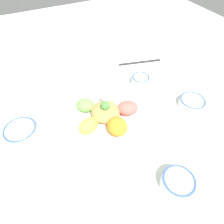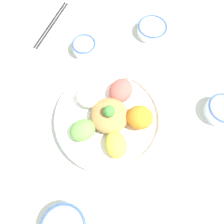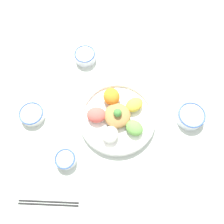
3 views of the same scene
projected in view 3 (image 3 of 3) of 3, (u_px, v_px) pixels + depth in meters
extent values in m
plane|color=silver|center=(126.00, 125.00, 0.91)|extent=(2.40, 2.40, 0.00)
cylinder|color=white|center=(117.00, 118.00, 0.91)|extent=(0.32, 0.32, 0.02)
torus|color=white|center=(117.00, 117.00, 0.90)|extent=(0.32, 0.32, 0.02)
ellipsoid|color=orange|center=(112.00, 96.00, 0.90)|extent=(0.08, 0.07, 0.06)
ellipsoid|color=#E55B51|center=(96.00, 115.00, 0.88)|extent=(0.08, 0.09, 0.05)
ellipsoid|color=white|center=(110.00, 135.00, 0.86)|extent=(0.09, 0.09, 0.04)
ellipsoid|color=#6BAD4C|center=(134.00, 128.00, 0.86)|extent=(0.09, 0.09, 0.04)
ellipsoid|color=yellow|center=(134.00, 105.00, 0.90)|extent=(0.08, 0.09, 0.04)
ellipsoid|color=#AD7F47|center=(117.00, 116.00, 0.88)|extent=(0.11, 0.11, 0.04)
sphere|color=#478E3D|center=(118.00, 113.00, 0.85)|extent=(0.03, 0.03, 0.03)
cylinder|color=white|center=(85.00, 56.00, 1.01)|extent=(0.10, 0.10, 0.04)
torus|color=#38569E|center=(85.00, 54.00, 0.99)|extent=(0.10, 0.10, 0.01)
cylinder|color=#DBB251|center=(85.00, 54.00, 0.99)|extent=(0.08, 0.08, 0.00)
cylinder|color=white|center=(190.00, 117.00, 0.91)|extent=(0.11, 0.11, 0.04)
torus|color=#38569E|center=(192.00, 115.00, 0.89)|extent=(0.11, 0.11, 0.01)
cylinder|color=maroon|center=(192.00, 115.00, 0.89)|extent=(0.09, 0.09, 0.00)
cylinder|color=white|center=(66.00, 159.00, 0.85)|extent=(0.08, 0.08, 0.04)
torus|color=#38569E|center=(65.00, 159.00, 0.83)|extent=(0.08, 0.08, 0.01)
cylinder|color=#DBB251|center=(65.00, 159.00, 0.83)|extent=(0.07, 0.07, 0.00)
cylinder|color=white|center=(32.00, 115.00, 0.91)|extent=(0.10, 0.10, 0.03)
torus|color=#38569E|center=(31.00, 113.00, 0.90)|extent=(0.10, 0.10, 0.01)
cylinder|color=white|center=(31.00, 114.00, 0.90)|extent=(0.08, 0.08, 0.00)
cylinder|color=black|center=(48.00, 205.00, 0.80)|extent=(0.06, 0.22, 0.01)
cylinder|color=black|center=(49.00, 202.00, 0.80)|extent=(0.06, 0.22, 0.01)
cube|color=beige|center=(157.00, 183.00, 0.83)|extent=(0.08, 0.03, 0.01)
ellipsoid|color=beige|center=(165.00, 199.00, 0.81)|extent=(0.06, 0.05, 0.01)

